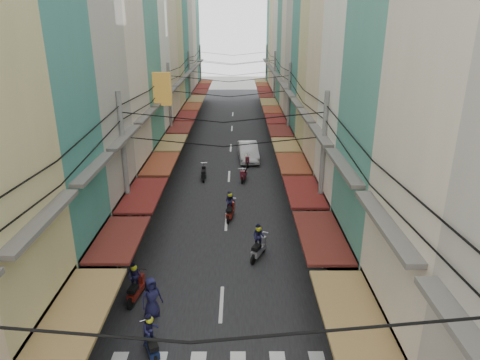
{
  "coord_description": "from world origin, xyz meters",
  "views": [
    {
      "loc": [
        0.73,
        -17.13,
        11.17
      ],
      "look_at": [
        0.82,
        6.07,
        2.63
      ],
      "focal_mm": 32.0,
      "sensor_mm": 36.0,
      "label": 1
    }
  ],
  "objects_px": {
    "white_car": "(248,160)",
    "market_umbrella": "(435,326)",
    "bicycle": "(402,318)",
    "traffic_sign": "(325,230)"
  },
  "relations": [
    {
      "from": "market_umbrella",
      "to": "traffic_sign",
      "type": "xyz_separation_m",
      "value": [
        -2.34,
        6.55,
        0.16
      ]
    },
    {
      "from": "white_car",
      "to": "bicycle",
      "type": "xyz_separation_m",
      "value": [
        5.74,
        -21.26,
        0.0
      ]
    },
    {
      "from": "bicycle",
      "to": "market_umbrella",
      "type": "distance_m",
      "value": 3.43
    },
    {
      "from": "market_umbrella",
      "to": "traffic_sign",
      "type": "height_order",
      "value": "traffic_sign"
    },
    {
      "from": "bicycle",
      "to": "traffic_sign",
      "type": "height_order",
      "value": "traffic_sign"
    },
    {
      "from": "white_car",
      "to": "market_umbrella",
      "type": "relative_size",
      "value": 2.45
    },
    {
      "from": "white_car",
      "to": "market_umbrella",
      "type": "height_order",
      "value": "market_umbrella"
    },
    {
      "from": "white_car",
      "to": "bicycle",
      "type": "bearing_deg",
      "value": -78.45
    },
    {
      "from": "white_car",
      "to": "traffic_sign",
      "type": "relative_size",
      "value": 1.86
    },
    {
      "from": "bicycle",
      "to": "traffic_sign",
      "type": "bearing_deg",
      "value": 45.73
    }
  ]
}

